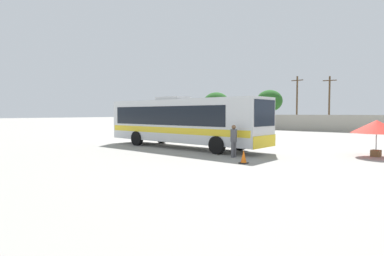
% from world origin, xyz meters
% --- Properties ---
extents(ground_plane, '(300.00, 300.00, 0.00)m').
position_xyz_m(ground_plane, '(0.00, 10.00, 0.00)').
color(ground_plane, gray).
extents(perimeter_wall, '(80.00, 0.30, 2.15)m').
position_xyz_m(perimeter_wall, '(0.00, 25.11, 1.08)').
color(perimeter_wall, '#9E998C').
rests_on(perimeter_wall, ground_plane).
extents(coach_bus_silver_yellow, '(12.41, 2.89, 3.50)m').
position_xyz_m(coach_bus_silver_yellow, '(1.14, -0.79, 1.87)').
color(coach_bus_silver_yellow, silver).
rests_on(coach_bus_silver_yellow, ground_plane).
extents(attendant_by_bus_door, '(0.44, 0.44, 1.73)m').
position_xyz_m(attendant_by_bus_door, '(6.52, -2.60, 0.98)').
color(attendant_by_bus_door, '#4C4C51').
rests_on(attendant_by_bus_door, ground_plane).
extents(vendor_umbrella_near_gate_red, '(2.55, 2.55, 1.98)m').
position_xyz_m(vendor_umbrella_near_gate_red, '(12.24, 2.61, 1.60)').
color(vendor_umbrella_near_gate_red, gray).
rests_on(vendor_umbrella_near_gate_red, ground_plane).
extents(parked_car_leftmost_grey, '(4.60, 2.30, 1.50)m').
position_xyz_m(parked_car_leftmost_grey, '(-13.13, 22.41, 0.80)').
color(parked_car_leftmost_grey, slate).
rests_on(parked_car_leftmost_grey, ground_plane).
extents(parked_car_second_grey, '(4.20, 2.24, 1.40)m').
position_xyz_m(parked_car_second_grey, '(-7.83, 22.43, 0.75)').
color(parked_car_second_grey, slate).
rests_on(parked_car_second_grey, ground_plane).
extents(utility_pole_near, '(1.80, 0.36, 7.53)m').
position_xyz_m(utility_pole_near, '(2.08, 29.06, 3.94)').
color(utility_pole_near, '#4C3823').
rests_on(utility_pole_near, ground_plane).
extents(utility_pole_far, '(1.80, 0.27, 7.80)m').
position_xyz_m(utility_pole_far, '(-2.28, 28.44, 4.08)').
color(utility_pole_far, '#4C3823').
rests_on(utility_pole_far, ground_plane).
extents(roadside_tree_left, '(4.70, 4.70, 6.06)m').
position_xyz_m(roadside_tree_left, '(-16.71, 28.17, 4.05)').
color(roadside_tree_left, brown).
rests_on(roadside_tree_left, ground_plane).
extents(roadside_tree_midleft, '(4.06, 4.06, 6.07)m').
position_xyz_m(roadside_tree_midleft, '(-7.04, 29.21, 4.32)').
color(roadside_tree_midleft, brown).
rests_on(roadside_tree_midleft, ground_plane).
extents(traffic_cone_on_apron, '(0.36, 0.36, 0.64)m').
position_xyz_m(traffic_cone_on_apron, '(7.96, -3.99, 0.31)').
color(traffic_cone_on_apron, black).
rests_on(traffic_cone_on_apron, ground_plane).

